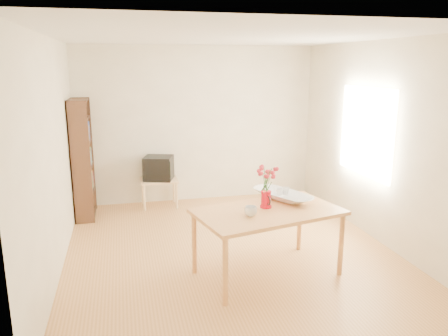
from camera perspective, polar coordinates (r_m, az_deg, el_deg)
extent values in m
plane|color=#B47940|center=(5.63, 0.71, -10.66)|extent=(4.50, 4.50, 0.00)
plane|color=white|center=(5.15, 0.80, 16.81)|extent=(4.50, 4.50, 0.00)
plane|color=beige|center=(7.41, -3.48, 5.67)|extent=(4.00, 0.00, 4.00)
plane|color=beige|center=(3.16, 10.70, -5.14)|extent=(4.00, 0.00, 4.00)
plane|color=beige|center=(5.14, -21.44, 1.31)|extent=(0.00, 4.50, 4.50)
plane|color=beige|center=(6.03, 19.56, 3.14)|extent=(0.00, 4.50, 4.50)
plane|color=white|center=(6.26, 18.00, 4.53)|extent=(0.00, 1.30, 1.30)
cube|color=#CB8545|center=(4.79, 5.79, -5.72)|extent=(1.72, 1.22, 0.04)
cylinder|color=#CB8545|center=(4.30, 0.17, -13.39)|extent=(0.06, 0.06, 0.71)
cylinder|color=#CB8545|center=(5.05, 15.05, -9.66)|extent=(0.06, 0.06, 0.71)
cylinder|color=#CB8545|center=(4.93, -3.91, -9.77)|extent=(0.06, 0.06, 0.71)
cylinder|color=#CB8545|center=(5.60, 9.83, -7.06)|extent=(0.06, 0.06, 0.71)
cube|color=#E3B980|center=(7.22, -8.49, -1.59)|extent=(0.60, 0.45, 0.03)
cylinder|color=#E3B980|center=(7.09, -10.39, -3.88)|extent=(0.04, 0.04, 0.43)
cylinder|color=#E3B980|center=(7.13, -6.21, -3.64)|extent=(0.04, 0.04, 0.43)
cylinder|color=#E3B980|center=(7.44, -10.55, -3.05)|extent=(0.04, 0.04, 0.43)
cylinder|color=#E3B980|center=(7.48, -6.57, -2.83)|extent=(0.04, 0.04, 0.43)
cube|color=#341C11|center=(6.57, -18.22, 0.48)|extent=(0.28, 0.02, 1.80)
cube|color=#341C11|center=(7.23, -17.81, 1.64)|extent=(0.28, 0.03, 1.80)
cube|color=#341C11|center=(6.92, -19.09, 1.03)|extent=(0.02, 0.70, 1.80)
cube|color=#341C11|center=(7.13, -17.51, -5.68)|extent=(0.27, 0.65, 0.02)
cube|color=#341C11|center=(7.02, -17.71, -2.90)|extent=(0.27, 0.65, 0.02)
cube|color=#341C11|center=(6.93, -17.94, 0.12)|extent=(0.27, 0.65, 0.02)
cube|color=#341C11|center=(6.86, -18.16, 3.21)|extent=(0.27, 0.65, 0.02)
cube|color=#341C11|center=(6.81, -18.38, 6.20)|extent=(0.27, 0.65, 0.02)
cube|color=#341C11|center=(6.78, -18.54, 8.37)|extent=(0.27, 0.65, 0.02)
cylinder|color=red|center=(4.84, 5.50, -4.14)|extent=(0.11, 0.11, 0.18)
cylinder|color=red|center=(4.86, 5.48, -5.02)|extent=(0.13, 0.13, 0.02)
cylinder|color=red|center=(4.81, 5.52, -3.07)|extent=(0.12, 0.12, 0.01)
cone|color=red|center=(4.77, 5.67, -3.51)|extent=(0.05, 0.07, 0.06)
torus|color=black|center=(4.90, 5.30, -3.80)|extent=(0.02, 0.10, 0.10)
imported|color=white|center=(4.57, 3.51, -5.66)|extent=(0.17, 0.17, 0.10)
imported|color=white|center=(5.12, 7.70, -1.39)|extent=(0.70, 0.70, 0.49)
imported|color=white|center=(5.12, 7.26, -1.92)|extent=(0.11, 0.11, 0.07)
imported|color=white|center=(5.17, 8.07, -1.78)|extent=(0.09, 0.09, 0.07)
cube|color=black|center=(7.17, -8.54, 0.00)|extent=(0.54, 0.51, 0.38)
cube|color=black|center=(7.23, -8.60, 0.29)|extent=(0.36, 0.30, 0.27)
cube|color=black|center=(6.96, -8.40, -0.22)|extent=(0.33, 0.11, 0.27)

